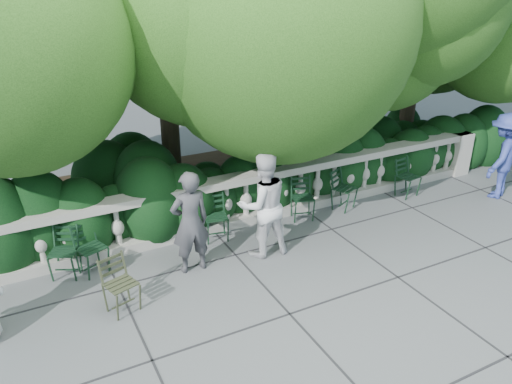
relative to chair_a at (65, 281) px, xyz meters
name	(u,v)px	position (x,y,z in m)	size (l,w,h in m)	color
ground	(284,271)	(3.21, -1.33, 0.00)	(90.00, 90.00, 0.00)	#4D5155
balustrade	(236,202)	(3.21, 0.47, 0.49)	(12.00, 0.44, 1.00)	#9E998E
shrub_hedge	(212,201)	(3.21, 1.67, 0.00)	(15.00, 2.60, 1.70)	black
chair_a	(65,281)	(0.00, 0.00, 0.00)	(0.44, 0.48, 0.84)	black
chair_b	(218,243)	(2.61, -0.01, 0.00)	(0.44, 0.48, 0.84)	black
chair_c	(100,276)	(0.52, -0.09, 0.00)	(0.44, 0.48, 0.84)	black
chair_d	(304,222)	(4.40, -0.02, 0.00)	(0.44, 0.48, 0.84)	black
chair_e	(411,198)	(7.03, -0.15, 0.00)	(0.44, 0.48, 0.84)	black
chair_f	(349,210)	(5.49, -0.02, 0.00)	(0.44, 0.48, 0.84)	black
chair_weathered	(130,315)	(0.69, -1.30, 0.00)	(0.44, 0.48, 0.84)	black
person_woman_grey	(190,222)	(1.91, -0.59, 0.85)	(0.62, 0.41, 1.71)	#3E3D42
person_casual_man	(263,205)	(3.16, -0.66, 0.91)	(0.89, 0.69, 1.83)	silver
person_older_blue	(502,156)	(8.71, -0.88, 0.91)	(1.18, 0.68, 1.82)	#2F3E8F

